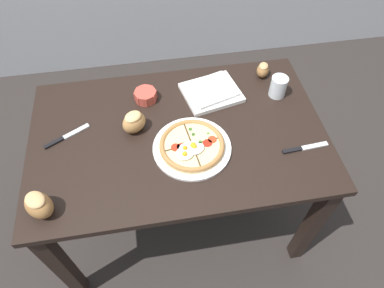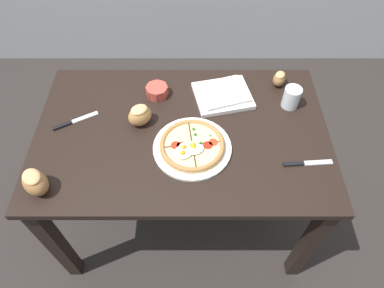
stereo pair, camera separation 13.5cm
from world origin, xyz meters
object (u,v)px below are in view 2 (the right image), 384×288
ramekin_bowl (157,91)px  dining_table (182,147)px  bread_piece_mid (140,115)px  water_glass (291,98)px  knife_spare (307,163)px  pizza (192,146)px  knife_main (75,121)px  napkin_folded (223,95)px  bread_piece_far (279,78)px  bread_piece_near (35,182)px

ramekin_bowl → dining_table: bearing=-61.9°
bread_piece_mid → water_glass: water_glass is taller
bread_piece_mid → knife_spare: (0.67, -0.21, -0.04)m
pizza → knife_spare: 0.45m
bread_piece_mid → knife_main: size_ratio=0.71×
knife_spare → pizza: bearing=166.7°
napkin_folded → bread_piece_far: bearing=17.8°
dining_table → napkin_folded: 0.30m
napkin_folded → knife_spare: (0.31, -0.37, -0.01)m
knife_main → knife_spare: size_ratio=0.94×
bread_piece_near → knife_main: (0.06, 0.33, -0.05)m
napkin_folded → knife_main: size_ratio=1.57×
ramekin_bowl → bread_piece_near: bearing=-129.2°
dining_table → napkin_folded: napkin_folded is taller
pizza → water_glass: 0.50m
bread_piece_near → knife_spare: bread_piece_near is taller
ramekin_bowl → bread_piece_near: bread_piece_near is taller
bread_piece_far → knife_spare: size_ratio=0.48×
ramekin_bowl → knife_spare: bearing=-32.2°
pizza → bread_piece_far: size_ratio=3.39×
pizza → bread_piece_mid: bread_piece_mid is taller
bread_piece_mid → napkin_folded: bearing=23.3°
dining_table → knife_spare: bearing=-18.7°
ramekin_bowl → knife_main: bearing=-154.3°
bread_piece_near → knife_spare: (1.01, 0.11, -0.05)m
knife_spare → water_glass: water_glass is taller
dining_table → bread_piece_far: bread_piece_far is taller
pizza → knife_main: (-0.50, 0.15, -0.01)m
dining_table → bread_piece_mid: 0.24m
ramekin_bowl → napkin_folded: bearing=-3.1°
dining_table → napkin_folded: size_ratio=4.31×
bread_piece_near → knife_main: bread_piece_near is taller
dining_table → water_glass: size_ratio=12.69×
bread_piece_far → knife_main: bearing=-165.5°
ramekin_bowl → napkin_folded: 0.30m
bread_piece_near → water_glass: 1.08m
bread_piece_near → bread_piece_mid: 0.47m
pizza → ramekin_bowl: size_ratio=3.05×
dining_table → pizza: (0.04, -0.09, 0.13)m
napkin_folded → pizza: bearing=-115.3°
dining_table → knife_main: 0.47m
ramekin_bowl → bread_piece_far: 0.57m
knife_spare → water_glass: 0.32m
ramekin_bowl → napkin_folded: size_ratio=0.36×
dining_table → bread_piece_near: bread_piece_near is taller
napkin_folded → bread_piece_near: bread_piece_near is taller
bread_piece_near → bread_piece_mid: (0.34, 0.33, -0.00)m
dining_table → ramekin_bowl: ramekin_bowl is taller
knife_main → napkin_folded: bearing=-15.7°
knife_spare → water_glass: (-0.02, 0.32, 0.04)m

